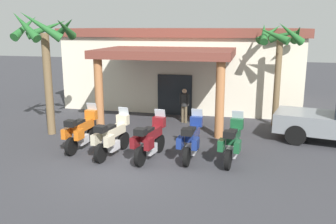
# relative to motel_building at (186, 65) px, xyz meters

# --- Properties ---
(ground_plane) EXTENTS (80.00, 80.00, 0.00)m
(ground_plane) POSITION_rel_motel_building_xyz_m (0.04, -10.82, -2.25)
(ground_plane) COLOR #38383D
(motel_building) EXTENTS (13.19, 11.00, 4.41)m
(motel_building) POSITION_rel_motel_building_xyz_m (0.00, 0.00, 0.00)
(motel_building) COLOR silver
(motel_building) RESTS_ON ground_plane
(motorcycle_orange) EXTENTS (0.73, 2.21, 1.61)m
(motorcycle_orange) POSITION_rel_motel_building_xyz_m (-2.12, -9.48, -1.55)
(motorcycle_orange) COLOR black
(motorcycle_orange) RESTS_ON ground_plane
(motorcycle_cream) EXTENTS (0.84, 2.20, 1.61)m
(motorcycle_cream) POSITION_rel_motel_building_xyz_m (-0.72, -9.90, -1.55)
(motorcycle_cream) COLOR black
(motorcycle_cream) RESTS_ON ground_plane
(motorcycle_maroon) EXTENTS (0.84, 2.20, 1.61)m
(motorcycle_maroon) POSITION_rel_motel_building_xyz_m (0.68, -9.90, -1.55)
(motorcycle_maroon) COLOR black
(motorcycle_maroon) RESTS_ON ground_plane
(motorcycle_blue) EXTENTS (0.72, 2.21, 1.61)m
(motorcycle_blue) POSITION_rel_motel_building_xyz_m (2.08, -9.54, -1.55)
(motorcycle_blue) COLOR black
(motorcycle_blue) RESTS_ON ground_plane
(motorcycle_green) EXTENTS (0.75, 2.21, 1.61)m
(motorcycle_green) POSITION_rel_motel_building_xyz_m (3.47, -9.50, -1.55)
(motorcycle_green) COLOR black
(motorcycle_green) RESTS_ON ground_plane
(pedestrian) EXTENTS (0.49, 0.32, 1.65)m
(pedestrian) POSITION_rel_motel_building_xyz_m (0.85, -4.74, -1.30)
(pedestrian) COLOR brown
(pedestrian) RESTS_ON ground_plane
(palm_tree_roadside) EXTENTS (2.57, 2.66, 5.20)m
(palm_tree_roadside) POSITION_rel_motel_building_xyz_m (-4.29, -7.94, 1.64)
(palm_tree_roadside) COLOR brown
(palm_tree_roadside) RESTS_ON ground_plane
(palm_tree_near_portico) EXTENTS (2.17, 2.25, 4.79)m
(palm_tree_near_portico) POSITION_rel_motel_building_xyz_m (5.03, -4.23, 1.44)
(palm_tree_near_portico) COLOR brown
(palm_tree_near_portico) RESTS_ON ground_plane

